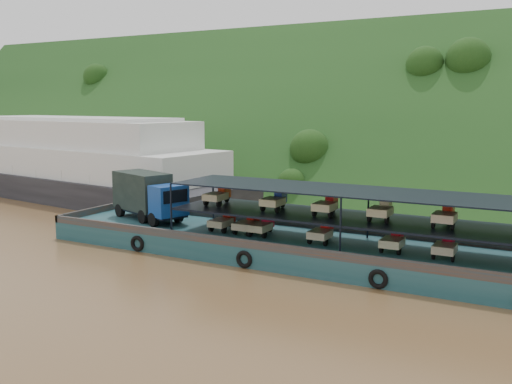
% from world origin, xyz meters
% --- Properties ---
extents(ground, '(160.00, 160.00, 0.00)m').
position_xyz_m(ground, '(0.00, 0.00, 0.00)').
color(ground, brown).
rests_on(ground, ground).
extents(hillside, '(140.00, 39.60, 39.60)m').
position_xyz_m(hillside, '(0.00, 36.00, 0.00)').
color(hillside, '#183A15').
rests_on(hillside, ground).
extents(cargo_barge, '(35.00, 7.18, 4.59)m').
position_xyz_m(cargo_barge, '(2.46, -1.37, 1.14)').
color(cargo_barge, '#133E45').
rests_on(cargo_barge, ground).
extents(passenger_ferry, '(41.66, 15.32, 8.24)m').
position_xyz_m(passenger_ferry, '(-27.01, 9.74, 3.57)').
color(passenger_ferry, black).
rests_on(passenger_ferry, ground).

